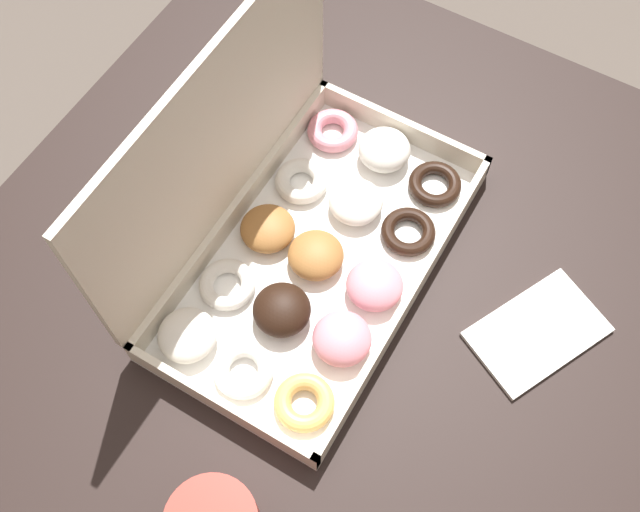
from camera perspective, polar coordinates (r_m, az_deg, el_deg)
ground_plane at (r=1.49m, az=0.32°, el=-14.26°), size 8.00×8.00×0.00m
dining_table at (r=0.92m, az=0.51°, el=-6.06°), size 0.91×0.81×0.70m
donut_box at (r=0.80m, az=-1.80°, el=1.83°), size 0.40×0.23×0.27m
paper_napkin at (r=0.84m, az=16.22°, el=-5.58°), size 0.16×0.14×0.01m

